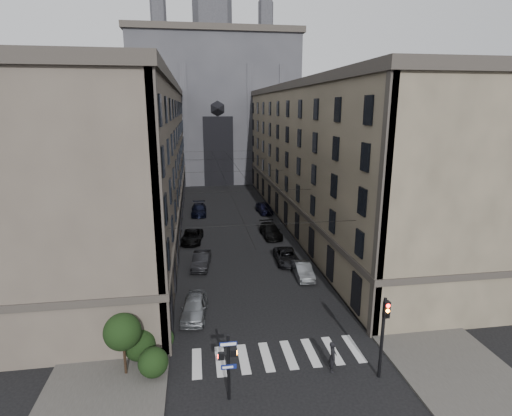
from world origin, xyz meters
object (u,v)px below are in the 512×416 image
traffic_light_right (384,329)px  car_right_far (264,208)px  car_left_near (194,307)px  car_right_midnear (286,256)px  pedestrian_signal_left (228,363)px  car_right_near (303,271)px  gothic_tower (214,98)px  car_left_midfar (192,237)px  car_right_midfar (271,231)px  car_left_midnear (201,260)px  car_left_far (199,209)px  pedestrian (333,356)px

traffic_light_right → car_right_far: traffic_light_right is taller
car_left_near → car_right_midnear: bearing=52.3°
pedestrian_signal_left → car_right_near: 17.51m
gothic_tower → car_left_near: 66.44m
pedestrian_signal_left → car_left_midfar: pedestrian_signal_left is taller
car_right_midfar → car_right_far: car_right_far is taller
gothic_tower → car_right_far: 38.54m
car_left_near → car_left_midnear: (0.73, 9.78, -0.05)m
pedestrian_signal_left → car_right_midnear: 20.74m
car_right_far → pedestrian_signal_left: bearing=-107.7°
car_right_midfar → car_left_midnear: bearing=-137.9°
car_right_near → car_left_near: bearing=-148.1°
traffic_light_right → car_right_midfar: traffic_light_right is taller
pedestrian_signal_left → car_right_midfar: size_ratio=0.75×
car_left_midnear → car_right_midfar: bearing=52.3°
traffic_light_right → car_left_midnear: bearing=118.5°
car_left_far → pedestrian_signal_left: bearing=-87.0°
car_left_midnear → car_right_midnear: 8.81m
car_right_midfar → car_right_far: bearing=81.7°
car_right_midfar → car_left_midfar: bearing=-178.5°
pedestrian_signal_left → car_left_far: 40.01m
pedestrian → car_left_midnear: bearing=43.0°
traffic_light_right → car_left_midnear: size_ratio=1.13×
car_left_far → car_right_near: bearing=-67.5°
gothic_tower → pedestrian: 73.96m
car_left_midfar → car_right_midfar: car_right_midfar is taller
car_right_near → car_right_midfar: bearing=95.7°
pedestrian_signal_left → car_left_far: (-1.01, 39.97, -1.53)m
gothic_tower → traffic_light_right: (5.60, -73.04, -14.51)m
pedestrian_signal_left → car_left_near: bearing=101.0°
traffic_light_right → car_left_far: (-10.12, 39.55, -2.49)m
car_right_midnear → car_right_far: bearing=89.2°
traffic_light_right → pedestrian_signal_left: bearing=-177.4°
car_right_far → pedestrian: size_ratio=2.42×
pedestrian_signal_left → car_left_midnear: bearing=93.3°
pedestrian_signal_left → car_left_near: 9.75m
car_left_midnear → car_left_midfar: bearing=104.5°
car_right_midfar → pedestrian: bearing=-95.0°
traffic_light_right → pedestrian: traffic_light_right is taller
car_left_midfar → car_left_far: car_left_far is taller
pedestrian_signal_left → car_left_near: size_ratio=0.84×
car_right_midnear → car_right_midfar: bearing=92.5°
car_right_midnear → pedestrian: bearing=-91.4°
car_right_far → pedestrian: 37.86m
car_left_midfar → car_right_far: 16.26m
car_right_far → car_right_midfar: bearing=-100.8°
traffic_light_right → car_left_near: size_ratio=1.10×
car_left_near → car_right_near: bearing=36.3°
traffic_light_right → car_right_midfar: 27.63m
car_left_near → car_right_midfar: 20.77m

